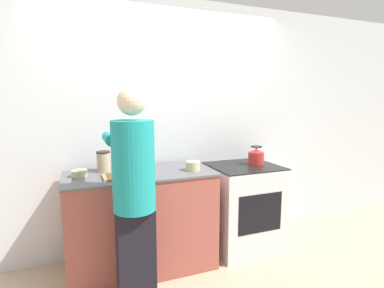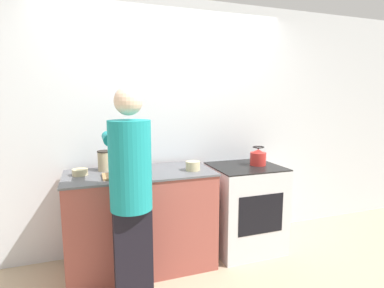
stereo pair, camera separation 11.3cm
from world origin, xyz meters
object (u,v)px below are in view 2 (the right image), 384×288
object	(u,v)px
cutting_board	(122,175)
canister_jar	(104,161)
oven	(245,207)
kettle	(258,157)
knife	(126,174)
bowl_prep	(193,166)
person	(131,191)

from	to	relation	value
cutting_board	canister_jar	distance (m)	0.31
canister_jar	cutting_board	bearing A→B (deg)	-63.90
oven	canister_jar	xyz separation A→B (m)	(-1.40, 0.16, 0.57)
oven	cutting_board	bearing A→B (deg)	-174.90
cutting_board	canister_jar	size ratio (longest dim) A/B	1.77
kettle	knife	bearing A→B (deg)	-174.88
oven	knife	xyz separation A→B (m)	(-1.24, -0.13, 0.49)
bowl_prep	cutting_board	bearing A→B (deg)	-179.25
bowl_prep	canister_jar	size ratio (longest dim) A/B	0.71
bowl_prep	canister_jar	xyz separation A→B (m)	(-0.78, 0.26, 0.05)
canister_jar	knife	bearing A→B (deg)	-60.93
kettle	bowl_prep	xyz separation A→B (m)	(-0.76, -0.10, -0.01)
cutting_board	canister_jar	bearing A→B (deg)	116.10
oven	cutting_board	distance (m)	1.36
bowl_prep	oven	bearing A→B (deg)	9.61
person	knife	distance (m)	0.41
knife	kettle	world-z (taller)	kettle
cutting_board	knife	bearing A→B (deg)	-30.02
oven	canister_jar	size ratio (longest dim) A/B	4.76
cutting_board	canister_jar	xyz separation A→B (m)	(-0.13, 0.27, 0.09)
person	bowl_prep	bearing A→B (deg)	34.46
knife	oven	bearing A→B (deg)	28.83
oven	person	bearing A→B (deg)	-156.69
kettle	person	bearing A→B (deg)	-158.98
person	kettle	size ratio (longest dim) A/B	8.46
cutting_board	oven	bearing A→B (deg)	5.10
cutting_board	bowl_prep	distance (m)	0.65
oven	cutting_board	xyz separation A→B (m)	(-1.27, -0.11, 0.48)
kettle	bowl_prep	world-z (taller)	kettle
cutting_board	knife	distance (m)	0.03
oven	kettle	xyz separation A→B (m)	(0.14, -0.00, 0.53)
person	canister_jar	distance (m)	0.72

